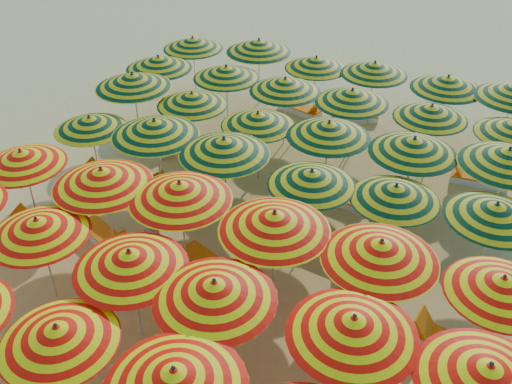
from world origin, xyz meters
The scene contains 55 objects.
ground centered at (0.00, 0.00, 0.00)m, with size 120.00×120.00×0.00m, color #E2C364.
umbrella_8 centered at (-1.19, -5.64, 2.07)m, with size 2.48×2.48×2.35m.
umbrella_9 centered at (1.31, -5.75, 2.28)m, with size 3.06×3.06×2.59m.
umbrella_13 centered at (-3.58, -3.41, 2.14)m, with size 2.90×2.90×2.43m.
umbrella_14 centered at (-1.01, -3.59, 2.23)m, with size 2.48×2.48×2.54m.
umbrella_15 centered at (0.99, -3.72, 2.28)m, with size 3.09×3.09×2.59m.
umbrella_16 centered at (3.65, -3.51, 2.27)m, with size 2.47×2.47×2.58m.
umbrella_17 centered at (5.95, -3.59, 2.24)m, with size 2.97×2.97×2.54m.
umbrella_18 centered at (-6.00, -1.26, 2.14)m, with size 2.64×2.64×2.43m.
umbrella_19 centered at (-3.30, -1.39, 2.32)m, with size 3.15×3.15×2.64m.
umbrella_20 centered at (-1.24, -1.16, 2.34)m, with size 2.94×2.94×2.66m.
umbrella_21 centered at (1.26, -1.36, 2.35)m, with size 2.77×2.77×2.67m.
umbrella_22 centered at (3.61, -1.34, 2.32)m, with size 2.61×2.61×2.63m.
umbrella_23 centered at (6.02, -1.14, 2.09)m, with size 2.56×2.56×2.38m.
umbrella_24 centered at (-5.72, 1.24, 2.02)m, with size 2.45×2.45×2.30m.
umbrella_25 centered at (-3.45, 1.27, 2.35)m, with size 2.64×2.64×2.67m.
umbrella_26 centered at (-1.22, 1.16, 2.33)m, with size 2.93×2.93×2.64m.
umbrella_27 centered at (1.33, 0.96, 2.11)m, with size 3.00×3.00×2.40m.
umbrella_28 centered at (3.39, 1.21, 2.08)m, with size 2.47×2.47×2.36m.
umbrella_29 centered at (5.68, 1.30, 2.13)m, with size 2.61×2.61×2.42m.
umbrella_30 centered at (-5.83, 3.73, 2.36)m, with size 2.82×2.82×2.68m.
umbrella_31 centered at (-3.63, 3.73, 2.12)m, with size 2.65×2.65×2.41m.
umbrella_32 centered at (-1.19, 3.36, 2.09)m, with size 2.35×2.35×2.38m.
umbrella_33 centered at (1.01, 3.32, 2.25)m, with size 2.56×2.56×2.56m.
umbrella_34 centered at (3.40, 3.36, 2.26)m, with size 2.64×2.64×2.56m.
umbrella_35 centered at (5.76, 3.61, 2.33)m, with size 2.80×2.80×2.65m.
umbrella_36 centered at (-6.08, 5.70, 2.21)m, with size 2.90×2.90×2.51m.
umbrella_37 centered at (-3.53, 5.98, 2.17)m, with size 2.82×2.82×2.46m.
umbrella_38 centered at (-1.24, 5.71, 2.22)m, with size 3.13×3.13×2.52m.
umbrella_39 centered at (1.00, 5.79, 2.20)m, with size 2.92×2.92×2.50m.
umbrella_40 centered at (3.46, 5.86, 2.12)m, with size 2.50×2.50×2.41m.
umbrella_42 centered at (-5.97, 8.00, 2.16)m, with size 2.72×2.72×2.46m.
umbrella_43 centered at (-3.32, 8.33, 2.34)m, with size 2.66×2.66×2.66m.
umbrella_44 centered at (-1.00, 8.17, 2.11)m, with size 2.95×2.95×2.40m.
umbrella_45 centered at (1.09, 8.29, 2.20)m, with size 2.51×2.51×2.50m.
umbrella_46 centered at (3.61, 8.00, 2.23)m, with size 3.05×3.05×2.53m.
lounger_6 centered at (0.49, -3.88, 0.15)m, with size 1.82×1.18×0.69m.
lounger_8 centered at (-5.50, -1.52, 0.15)m, with size 1.82×0.97×0.69m.
lounger_9 centered at (-3.80, -1.19, 0.15)m, with size 1.82×1.22×0.69m.
lounger_10 centered at (-0.64, -1.03, 0.15)m, with size 1.82×1.17×0.69m.
lounger_11 centered at (3.11, -1.37, 0.15)m, with size 1.79×0.80×0.69m.
lounger_12 centered at (5.42, -1.22, 0.15)m, with size 1.80×0.85×0.69m.
lounger_13 centered at (-5.22, 1.28, 0.15)m, with size 1.81×0.87×0.69m.
lounger_14 centered at (-2.94, 1.13, 0.15)m, with size 1.83×1.09×0.69m.
lounger_15 centered at (1.93, 0.78, 0.15)m, with size 1.80×0.82×0.69m.
lounger_16 centered at (6.28, 1.12, 0.15)m, with size 1.80×0.86×0.69m.
lounger_17 centered at (-5.32, 3.57, 0.15)m, with size 1.83×1.11×0.69m.
lounger_18 centered at (-3.13, 3.75, 0.15)m, with size 1.83×1.13×0.69m.
lounger_19 centered at (1.61, 3.17, 0.15)m, with size 1.82×0.94×0.69m.
lounger_20 centered at (2.90, 3.60, 0.15)m, with size 1.80×0.83×0.69m.
lounger_21 centered at (5.24, 5.89, 0.15)m, with size 1.76×0.69×0.69m.
lounger_22 centered at (-1.51, 8.20, 0.15)m, with size 1.82×1.01×0.69m.
lounger_23 centered at (0.50, 8.41, 0.15)m, with size 1.82×1.23×0.69m.
beachgoer_b centered at (-0.37, -2.30, 0.67)m, with size 0.65×0.51×1.34m, color tan.
beachgoer_a centered at (-2.01, -1.39, 0.72)m, with size 0.52×0.34×1.44m, color tan.
Camera 1 is at (4.86, -10.56, 10.00)m, focal length 40.00 mm.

